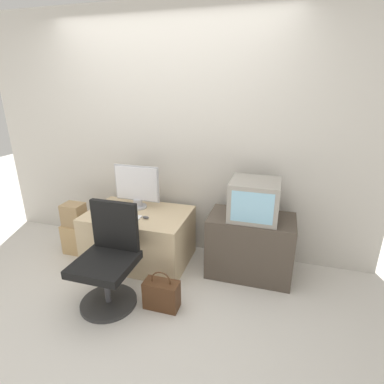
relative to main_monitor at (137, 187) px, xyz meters
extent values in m
plane|color=beige|center=(0.28, -1.01, -0.80)|extent=(12.00, 12.00, 0.00)
cube|color=beige|center=(0.28, 0.32, 0.50)|extent=(4.40, 0.05, 2.60)
cube|color=#CCB289|center=(0.06, -0.13, -0.52)|extent=(1.07, 0.71, 0.56)
cube|color=#4C4238|center=(1.23, -0.04, -0.48)|extent=(0.83, 0.48, 0.62)
cylinder|color=#B2B2B7|center=(0.00, 0.00, -0.23)|extent=(0.19, 0.19, 0.02)
cylinder|color=#B2B2B7|center=(0.00, 0.00, -0.18)|extent=(0.10, 0.10, 0.08)
cube|color=#B2B2B7|center=(0.00, 0.00, 0.04)|extent=(0.50, 0.01, 0.39)
cube|color=silver|center=(0.00, 0.00, 0.04)|extent=(0.48, 0.02, 0.36)
cube|color=white|center=(0.01, -0.27, -0.23)|extent=(0.28, 0.12, 0.01)
ellipsoid|color=#4C4C51|center=(0.20, -0.25, -0.22)|extent=(0.07, 0.03, 0.03)
cube|color=gray|center=(1.24, -0.05, 0.01)|extent=(0.45, 0.42, 0.37)
cube|color=#8CC6E5|center=(1.24, -0.26, 0.01)|extent=(0.37, 0.01, 0.29)
cylinder|color=#333333|center=(0.10, -0.87, -0.78)|extent=(0.49, 0.49, 0.03)
cylinder|color=#4C4C51|center=(0.10, -0.87, -0.59)|extent=(0.05, 0.05, 0.34)
cube|color=black|center=(0.10, -0.87, -0.39)|extent=(0.48, 0.48, 0.07)
cube|color=black|center=(0.10, -0.66, -0.13)|extent=(0.43, 0.05, 0.45)
cube|color=tan|center=(-0.71, -0.18, -0.63)|extent=(0.27, 0.22, 0.34)
cube|color=#A3845B|center=(-0.71, -0.18, -0.33)|extent=(0.23, 0.18, 0.25)
cube|color=#4C2D19|center=(0.57, -0.78, -0.67)|extent=(0.30, 0.15, 0.25)
torus|color=#4C2D19|center=(0.57, -0.78, -0.53)|extent=(0.18, 0.01, 0.18)
camera|label=1|loc=(1.42, -2.73, 1.03)|focal=28.00mm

